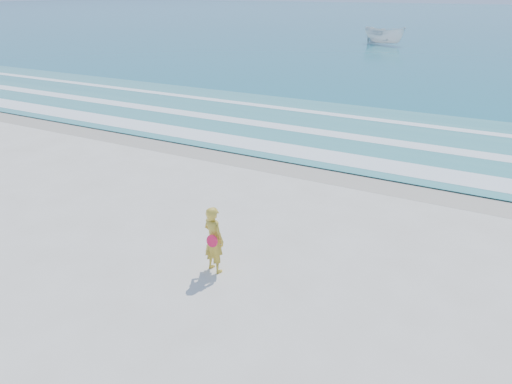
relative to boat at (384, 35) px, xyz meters
The scene contains 9 objects.
ground 49.82m from the boat, 79.86° to the right, with size 400.00×400.00×0.00m, color silver.
wet_sand 40.99m from the boat, 77.65° to the right, with size 400.00×2.40×0.00m, color #B2A893.
ocean 56.66m from the boat, 81.10° to the left, with size 400.00×190.00×0.04m, color #19727F.
shallow 36.13m from the boat, 75.95° to the right, with size 400.00×10.00×0.01m, color #59B7AD.
foam_near 39.72m from the boat, 77.25° to the right, with size 400.00×1.40×0.01m, color white.
foam_mid 36.90m from the boat, 76.25° to the right, with size 400.00×0.90×0.01m, color white.
foam_far 33.71m from the boat, 74.92° to the right, with size 400.00×0.60×0.01m, color white.
boat is the anchor object (origin of this frame).
woman 48.29m from the boat, 78.46° to the right, with size 0.63×0.50×1.52m.
Camera 1 is at (6.34, -6.16, 5.80)m, focal length 35.00 mm.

